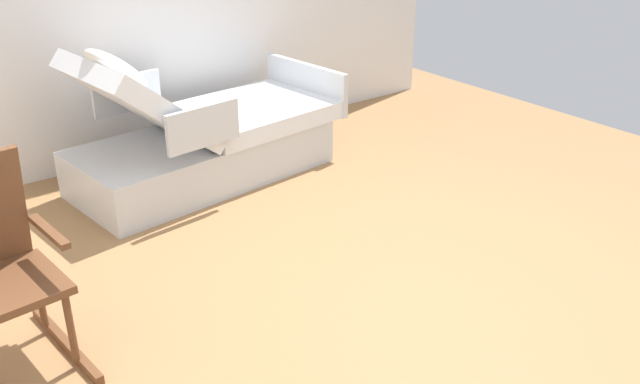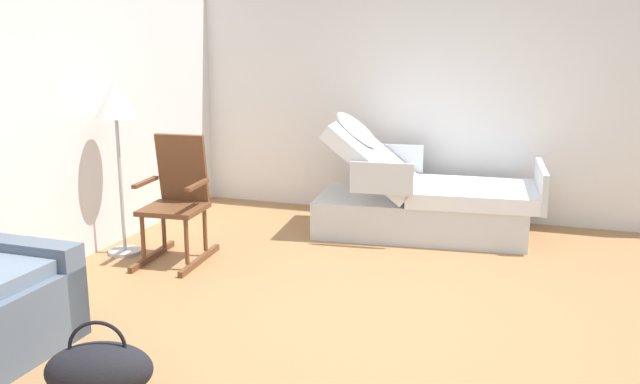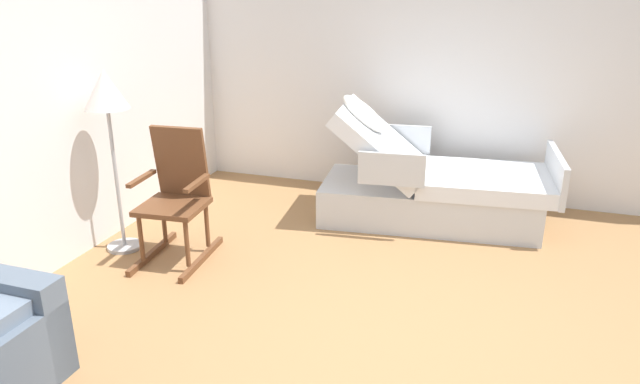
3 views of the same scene
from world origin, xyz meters
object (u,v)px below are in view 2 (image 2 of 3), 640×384
Objects in this scene: rocking_chair at (177,201)px; floor_lamp at (116,112)px; duffel_bag at (99,370)px; hospital_bed at (422,202)px.

floor_lamp is at bearing 93.90° from rocking_chair.
floor_lamp is (-0.04, 0.52, 0.72)m from rocking_chair.
rocking_chair is 1.64× the size of duffel_bag.
rocking_chair is 2.30m from duffel_bag.
rocking_chair is (-1.37, 1.81, 0.19)m from hospital_bed.
rocking_chair is at bearing 19.72° from duffel_bag.
hospital_bed is 2.87m from floor_lamp.
rocking_chair is at bearing -86.10° from floor_lamp.
hospital_bed is at bearing -58.80° from floor_lamp.
duffel_bag is (-2.11, -1.29, -1.07)m from floor_lamp.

